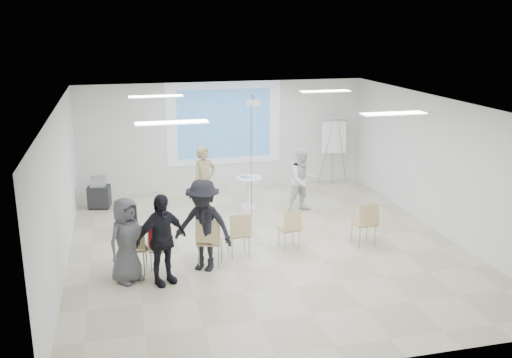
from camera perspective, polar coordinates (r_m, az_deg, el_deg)
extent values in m
cube|color=beige|center=(12.15, 0.91, -6.90)|extent=(8.00, 9.00, 0.10)
cube|color=white|center=(11.34, 0.98, 7.74)|extent=(8.00, 9.00, 0.10)
cube|color=silver|center=(15.97, -3.23, 4.36)|extent=(8.00, 0.10, 3.00)
cube|color=silver|center=(11.35, -19.25, -1.14)|extent=(0.10, 9.00, 3.00)
cube|color=silver|center=(13.24, 18.15, 1.27)|extent=(0.10, 9.00, 3.00)
cube|color=silver|center=(15.85, -3.21, 5.56)|extent=(3.20, 0.01, 2.30)
cube|color=#3676B9|center=(15.83, -3.20, 5.55)|extent=(2.60, 0.01, 1.90)
cylinder|color=white|center=(14.53, -0.70, -2.76)|extent=(0.63, 0.63, 0.06)
cylinder|color=white|center=(14.42, -0.70, -1.41)|extent=(0.17, 0.17, 0.72)
cylinder|color=white|center=(14.31, -0.71, 0.07)|extent=(0.86, 0.86, 0.04)
cube|color=white|center=(14.31, -0.45, 0.19)|extent=(0.27, 0.25, 0.01)
cube|color=teal|center=(14.31, -1.15, 0.23)|extent=(0.22, 0.26, 0.02)
imported|color=tan|center=(13.82, -5.17, 0.29)|extent=(0.85, 0.75, 1.94)
imported|color=white|center=(14.07, 4.72, 0.24)|extent=(0.99, 0.87, 1.78)
cube|color=white|center=(14.01, -4.63, 1.81)|extent=(0.08, 0.12, 0.04)
cube|color=silver|center=(14.17, 3.74, 1.67)|extent=(0.07, 0.12, 0.04)
cube|color=tan|center=(10.98, -12.08, -6.68)|extent=(0.54, 0.54, 0.04)
cube|color=tan|center=(10.67, -12.31, -5.74)|extent=(0.48, 0.17, 0.45)
cylinder|color=gray|center=(10.93, -13.12, -8.30)|extent=(0.03, 0.03, 0.49)
cylinder|color=gray|center=(10.88, -11.12, -8.29)|extent=(0.03, 0.03, 0.49)
cylinder|color=gray|center=(11.28, -12.85, -7.53)|extent=(0.03, 0.03, 0.49)
cylinder|color=gray|center=(11.23, -10.92, -7.52)|extent=(0.03, 0.03, 0.49)
cube|color=tan|center=(11.07, -9.55, -6.86)|extent=(0.46, 0.46, 0.04)
cube|color=tan|center=(10.81, -9.76, -6.11)|extent=(0.39, 0.17, 0.37)
cylinder|color=gray|center=(11.03, -10.44, -8.16)|extent=(0.02, 0.02, 0.40)
cylinder|color=gray|center=(10.98, -8.82, -8.20)|extent=(0.02, 0.02, 0.40)
cylinder|color=#95989D|center=(11.31, -10.17, -7.53)|extent=(0.02, 0.02, 0.40)
cylinder|color=gray|center=(11.26, -8.59, -7.56)|extent=(0.02, 0.02, 0.40)
cube|color=tan|center=(11.06, -4.60, -6.21)|extent=(0.59, 0.59, 0.04)
cube|color=tan|center=(10.76, -4.84, -5.27)|extent=(0.47, 0.24, 0.44)
cylinder|color=#95979E|center=(11.02, -5.72, -7.76)|extent=(0.03, 0.03, 0.49)
cylinder|color=#95999D|center=(10.96, -3.76, -7.85)|extent=(0.03, 0.03, 0.49)
cylinder|color=gray|center=(11.36, -5.35, -7.01)|extent=(0.03, 0.03, 0.49)
cylinder|color=#919399|center=(11.30, -3.46, -7.10)|extent=(0.03, 0.03, 0.49)
cube|color=tan|center=(11.50, -1.78, -5.49)|extent=(0.45, 0.45, 0.04)
cube|color=tan|center=(11.22, -1.52, -4.63)|extent=(0.44, 0.11, 0.41)
cylinder|color=#96989F|center=(11.39, -2.40, -6.99)|extent=(0.02, 0.02, 0.45)
cylinder|color=gray|center=(11.47, -0.69, -6.81)|extent=(0.02, 0.02, 0.45)
cylinder|color=gray|center=(11.70, -2.82, -6.36)|extent=(0.02, 0.02, 0.45)
cylinder|color=#97999F|center=(11.78, -1.15, -6.19)|extent=(0.02, 0.02, 0.45)
cube|color=tan|center=(11.89, 3.33, -4.96)|extent=(0.44, 0.44, 0.04)
cube|color=#D0B878|center=(11.65, 3.73, -4.17)|extent=(0.41, 0.13, 0.38)
cylinder|color=gray|center=(11.77, 2.91, -6.32)|extent=(0.02, 0.02, 0.42)
cylinder|color=#96999E|center=(11.90, 4.35, -6.11)|extent=(0.02, 0.02, 0.42)
cylinder|color=#93959B|center=(12.05, 2.30, -5.78)|extent=(0.02, 0.02, 0.42)
cylinder|color=#909298|center=(12.17, 3.71, -5.58)|extent=(0.02, 0.02, 0.42)
cube|color=tan|center=(12.25, 10.74, -4.35)|extent=(0.47, 0.47, 0.04)
cube|color=tan|center=(11.99, 11.28, -3.49)|extent=(0.45, 0.12, 0.42)
cylinder|color=gray|center=(12.11, 10.33, -5.81)|extent=(0.02, 0.02, 0.47)
cylinder|color=#97999F|center=(12.27, 11.82, -5.59)|extent=(0.02, 0.02, 0.47)
cylinder|color=gray|center=(12.41, 9.56, -5.24)|extent=(0.02, 0.02, 0.47)
cylinder|color=#96989E|center=(12.57, 11.03, -5.04)|extent=(0.02, 0.02, 0.47)
cube|color=#A61426|center=(10.75, -9.53, -5.78)|extent=(0.42, 0.19, 0.39)
imported|color=black|center=(11.07, -4.62, -6.00)|extent=(0.43, 0.37, 0.03)
imported|color=black|center=(10.26, -9.47, -5.36)|extent=(1.30, 1.09, 1.93)
imported|color=black|center=(10.71, -5.31, -4.06)|extent=(1.48, 1.31, 2.01)
imported|color=#55555A|center=(10.50, -12.84, -5.50)|extent=(1.03, 0.99, 1.78)
cylinder|color=gray|center=(16.41, 6.94, 2.38)|extent=(0.28, 0.28, 1.74)
cylinder|color=gray|center=(16.48, 8.64, 2.37)|extent=(0.37, 0.14, 1.74)
cylinder|color=gray|center=(16.75, 7.64, 2.62)|extent=(0.11, 0.39, 1.74)
cube|color=white|center=(16.44, 7.80, 4.31)|extent=(0.72, 0.35, 0.97)
cube|color=gray|center=(16.40, 7.84, 5.85)|extent=(0.70, 0.22, 0.07)
cube|color=black|center=(14.97, -15.40, -1.68)|extent=(0.60, 0.51, 0.54)
cube|color=gray|center=(14.87, -15.51, -0.26)|extent=(0.42, 0.38, 0.24)
cylinder|color=black|center=(14.94, -16.24, -2.86)|extent=(0.07, 0.07, 0.06)
cylinder|color=black|center=(14.86, -14.62, -2.84)|extent=(0.07, 0.07, 0.06)
cylinder|color=black|center=(15.24, -16.01, -2.48)|extent=(0.07, 0.07, 0.06)
cylinder|color=black|center=(15.16, -14.42, -2.46)|extent=(0.07, 0.07, 0.06)
cube|color=white|center=(12.83, -0.32, 7.62)|extent=(0.30, 0.25, 0.10)
cylinder|color=gray|center=(12.82, -0.32, 8.10)|extent=(0.04, 0.04, 0.14)
cylinder|color=black|center=(13.02, -0.48, 1.29)|extent=(0.01, 0.01, 2.77)
cylinder|color=white|center=(13.02, -0.03, 1.30)|extent=(0.01, 0.01, 2.77)
cube|color=white|center=(12.99, -9.98, 8.15)|extent=(1.20, 0.30, 0.02)
cube|color=white|center=(13.85, 6.94, 8.71)|extent=(1.20, 0.30, 0.02)
cube|color=white|center=(9.54, -8.43, 5.61)|extent=(1.20, 0.30, 0.02)
cube|color=white|center=(10.68, 13.59, 6.39)|extent=(1.20, 0.30, 0.02)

